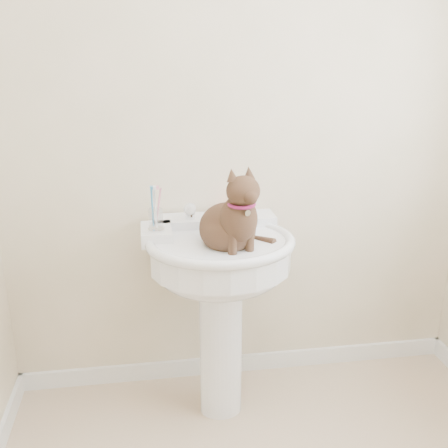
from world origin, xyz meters
name	(u,v)px	position (x,y,z in m)	size (l,w,h in m)	color
wall_back	(243,129)	(0.00, 1.10, 1.25)	(2.20, 0.00, 2.50)	beige
baseboard_back	(241,363)	(0.00, 1.09, 0.04)	(2.20, 0.02, 0.09)	white
pedestal_sink	(220,272)	(-0.15, 0.81, 0.69)	(0.64, 0.63, 0.88)	white
faucet	(215,210)	(-0.15, 0.96, 0.92)	(0.28, 0.12, 0.14)	silver
soap_bar	(229,209)	(-0.07, 1.06, 0.89)	(0.09, 0.06, 0.03)	#FB2B14
toothbrush_cup	(156,219)	(-0.41, 0.85, 0.93)	(0.07, 0.07, 0.18)	silver
cat	(231,223)	(-0.12, 0.73, 0.94)	(0.25, 0.32, 0.46)	#482B20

